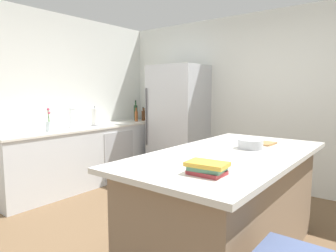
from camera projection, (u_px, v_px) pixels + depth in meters
name	position (u px, v px, depth m)	size (l,w,h in m)	color
ground_plane	(167.00, 241.00, 2.91)	(7.20, 7.20, 0.00)	brown
wall_rear	(259.00, 101.00, 4.52)	(6.00, 0.10, 2.60)	silver
wall_left	(32.00, 102.00, 4.26)	(0.10, 6.00, 2.60)	silver
counter_run_left	(89.00, 155.00, 4.69)	(0.64, 2.84, 0.90)	silver
kitchen_island	(228.00, 205.00, 2.59)	(1.08, 2.11, 0.93)	#8E755B
refrigerator	(178.00, 122.00, 5.00)	(0.86, 0.73, 1.86)	#B7BABF
sink_faucet	(71.00, 117.00, 4.43)	(0.15, 0.05, 0.30)	silver
flower_vase	(49.00, 124.00, 4.04)	(0.08, 0.08, 0.32)	silver
paper_towel_roll	(95.00, 117.00, 4.71)	(0.14, 0.14, 0.31)	gray
whiskey_bottle	(146.00, 114.00, 5.62)	(0.07, 0.07, 0.31)	brown
syrup_bottle	(143.00, 115.00, 5.54)	(0.07, 0.07, 0.24)	#5B3319
wine_bottle	(136.00, 112.00, 5.54)	(0.06, 0.06, 0.37)	#19381E
vinegar_bottle	(136.00, 116.00, 5.38)	(0.06, 0.06, 0.26)	#994C23
cookbook_stack	(207.00, 168.00, 1.87)	(0.27, 0.19, 0.08)	#A83338
mixing_bowl	(250.00, 144.00, 2.71)	(0.23, 0.23, 0.08)	#B2B5BA
cutting_board	(258.00, 143.00, 2.97)	(0.31, 0.22, 0.02)	#9E7042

